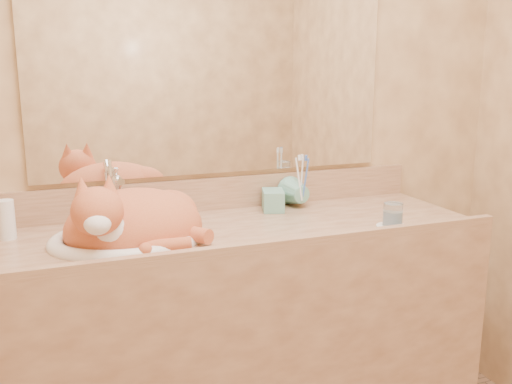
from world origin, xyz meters
name	(u,v)px	position (x,y,z in m)	size (l,w,h in m)	color
wall_back	(215,101)	(0.00, 1.00, 1.25)	(2.40, 0.02, 2.50)	#9A7046
vanity_counter	(242,345)	(0.00, 0.72, 0.42)	(1.60, 0.55, 0.85)	brown
mirror	(216,61)	(0.00, 0.99, 1.39)	(1.30, 0.02, 0.80)	white
sink_basin	(126,219)	(-0.38, 0.70, 0.92)	(0.46, 0.38, 0.14)	white
faucet	(118,200)	(-0.38, 0.88, 0.94)	(0.05, 0.13, 0.18)	silver
cat	(131,220)	(-0.37, 0.69, 0.92)	(0.43, 0.35, 0.23)	#B84E2A
soap_dispenser	(275,191)	(0.17, 0.84, 0.94)	(0.08, 0.08, 0.17)	#68A792
toothbrush_cup	(302,196)	(0.29, 0.87, 0.90)	(0.11, 0.11, 0.10)	#68A792
toothbrushes	(303,177)	(0.29, 0.87, 0.97)	(0.03, 0.03, 0.21)	white
saucer	(392,227)	(0.46, 0.53, 0.85)	(0.10, 0.10, 0.01)	white
water_glass	(393,215)	(0.46, 0.53, 0.90)	(0.06, 0.06, 0.08)	silver
lotion_bottle	(6,220)	(-0.72, 0.86, 0.91)	(0.05, 0.05, 0.12)	white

